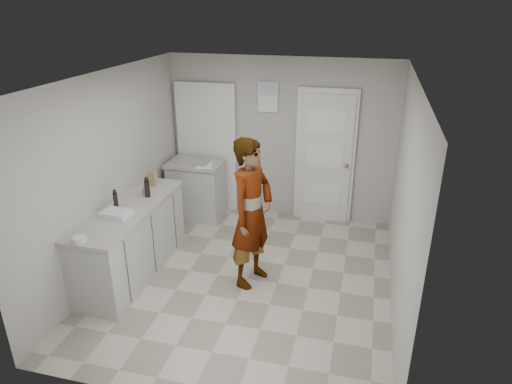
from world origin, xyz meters
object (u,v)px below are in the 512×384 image
(spice_jar, at_px, (144,191))
(oil_cruet_a, at_px, (147,187))
(baking_dish, at_px, (116,214))
(person, at_px, (252,213))
(oil_cruet_b, at_px, (116,199))
(cake_mix_box, at_px, (153,179))
(egg_bowl, at_px, (80,240))

(spice_jar, bearing_deg, oil_cruet_a, -36.64)
(spice_jar, distance_m, baking_dish, 0.66)
(person, xyz_separation_m, oil_cruet_b, (-1.62, -0.26, 0.12))
(person, xyz_separation_m, spice_jar, (-1.49, 0.21, 0.05))
(cake_mix_box, bearing_deg, oil_cruet_b, -82.59)
(baking_dish, relative_size, egg_bowl, 2.40)
(spice_jar, height_order, oil_cruet_b, oil_cruet_b)
(cake_mix_box, height_order, oil_cruet_b, oil_cruet_b)
(oil_cruet_a, bearing_deg, baking_dish, -99.79)
(oil_cruet_b, xyz_separation_m, baking_dish, (0.10, -0.18, -0.09))
(person, height_order, spice_jar, person)
(cake_mix_box, distance_m, oil_cruet_b, 0.78)
(person, bearing_deg, spice_jar, 101.54)
(oil_cruet_b, bearing_deg, oil_cruet_a, 63.65)
(egg_bowl, bearing_deg, oil_cruet_b, 93.93)
(spice_jar, xyz_separation_m, egg_bowl, (-0.07, -1.31, -0.02))
(oil_cruet_a, xyz_separation_m, baking_dish, (-0.10, -0.60, -0.10))
(oil_cruet_b, relative_size, egg_bowl, 1.73)
(egg_bowl, bearing_deg, oil_cruet_a, 83.24)
(oil_cruet_b, bearing_deg, spice_jar, 74.96)
(spice_jar, bearing_deg, egg_bowl, -93.05)
(person, distance_m, oil_cruet_a, 1.43)
(spice_jar, distance_m, oil_cruet_a, 0.13)
(cake_mix_box, distance_m, baking_dish, 0.96)
(spice_jar, relative_size, baking_dish, 0.26)
(egg_bowl, bearing_deg, baking_dish, 86.04)
(baking_dish, bearing_deg, cake_mix_box, 89.80)
(person, height_order, oil_cruet_a, person)
(oil_cruet_a, distance_m, oil_cruet_b, 0.46)
(oil_cruet_a, bearing_deg, spice_jar, 143.36)
(person, relative_size, oil_cruet_b, 7.47)
(oil_cruet_b, height_order, egg_bowl, oil_cruet_b)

